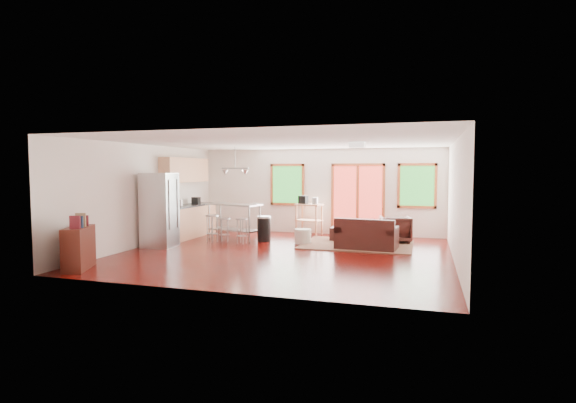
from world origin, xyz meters
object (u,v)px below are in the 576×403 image
(island, at_px, (234,215))
(armchair, at_px, (395,228))
(kitchen_cart, at_px, (308,208))
(coffee_table, at_px, (370,231))
(loveseat, at_px, (366,237))
(refrigerator, at_px, (160,210))
(rug, at_px, (357,245))
(ottoman, at_px, (341,234))

(island, bearing_deg, armchair, 8.68)
(kitchen_cart, bearing_deg, coffee_table, -28.49)
(loveseat, relative_size, kitchen_cart, 1.29)
(loveseat, bearing_deg, kitchen_cart, 140.07)
(refrigerator, xyz_separation_m, island, (1.26, 1.76, -0.25))
(rug, height_order, coffee_table, coffee_table)
(armchair, height_order, ottoman, armchair)
(kitchen_cart, bearing_deg, loveseat, -44.56)
(rug, relative_size, loveseat, 1.85)
(rug, relative_size, kitchen_cart, 2.37)
(rug, relative_size, ottoman, 4.98)
(coffee_table, distance_m, refrigerator, 5.48)
(refrigerator, relative_size, kitchen_cart, 1.59)
(refrigerator, bearing_deg, armchair, 17.80)
(refrigerator, xyz_separation_m, kitchen_cart, (3.07, 3.14, -0.13))
(loveseat, xyz_separation_m, ottoman, (-0.84, 1.16, -0.12))
(armchair, relative_size, refrigerator, 0.42)
(armchair, bearing_deg, coffee_table, 16.65)
(ottoman, relative_size, refrigerator, 0.30)
(ottoman, height_order, kitchen_cart, kitchen_cart)
(refrigerator, height_order, kitchen_cart, refrigerator)
(ottoman, relative_size, island, 0.33)
(loveseat, bearing_deg, rug, 123.62)
(coffee_table, xyz_separation_m, refrigerator, (-5.03, -2.08, 0.61))
(coffee_table, distance_m, kitchen_cart, 2.28)
(rug, height_order, loveseat, loveseat)
(island, bearing_deg, rug, -0.31)
(rug, height_order, refrigerator, refrigerator)
(coffee_table, bearing_deg, armchair, 29.05)
(rug, height_order, ottoman, ottoman)
(loveseat, relative_size, refrigerator, 0.81)
(coffee_table, height_order, armchair, armchair)
(island, distance_m, kitchen_cart, 2.28)
(armchair, distance_m, kitchen_cart, 2.72)
(rug, bearing_deg, kitchen_cart, 140.11)
(armchair, bearing_deg, refrigerator, 10.81)
(refrigerator, relative_size, island, 1.11)
(loveseat, xyz_separation_m, armchair, (0.61, 1.24, 0.09))
(rug, bearing_deg, loveseat, -61.01)
(coffee_table, bearing_deg, island, -175.15)
(armchair, distance_m, refrigerator, 6.19)
(coffee_table, bearing_deg, ottoman, 161.55)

